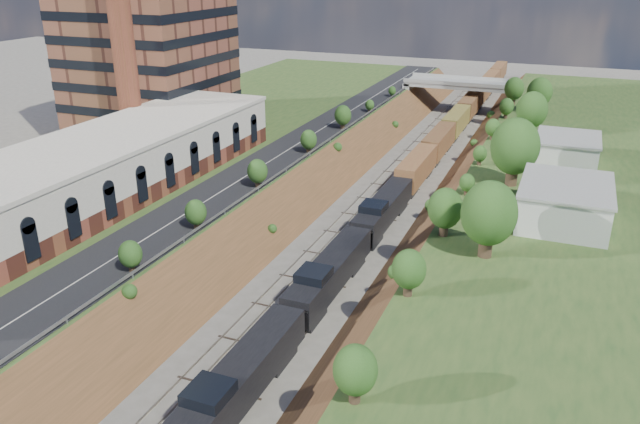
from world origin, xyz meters
TOP-DOWN VIEW (x-y plane):
  - platform_left at (-33.00, 60.00)m, footprint 44.00×180.00m
  - embankment_left at (-11.00, 60.00)m, footprint 10.00×180.00m
  - embankment_right at (11.00, 60.00)m, footprint 10.00×180.00m
  - rail_left_track at (-2.60, 60.00)m, footprint 1.58×180.00m
  - rail_right_track at (2.60, 60.00)m, footprint 1.58×180.00m
  - road at (-15.50, 60.00)m, footprint 8.00×180.00m
  - guardrail at (-11.40, 59.80)m, footprint 0.10×171.00m
  - commercial_building at (-28.00, 38.00)m, footprint 14.30×62.30m
  - smokestack at (-36.00, 56.00)m, footprint 3.20×3.20m
  - overpass at (0.00, 122.00)m, footprint 24.50×8.30m
  - white_building_near at (23.50, 52.00)m, footprint 9.00×12.00m
  - white_building_far at (23.00, 74.00)m, footprint 8.00×10.00m
  - tree_right_large at (17.00, 40.00)m, footprint 5.25×5.25m
  - tree_left_crest at (-11.80, 20.00)m, footprint 2.45×2.45m
  - freight_train at (2.60, 94.39)m, footprint 2.92×164.80m

SIDE VIEW (x-z plane):
  - embankment_left at x=-11.00m, z-range -5.00..5.00m
  - embankment_right at x=11.00m, z-range -5.00..5.00m
  - rail_left_track at x=-2.60m, z-range 0.00..0.18m
  - rail_right_track at x=2.60m, z-range 0.00..0.18m
  - platform_left at x=-33.00m, z-range 0.00..5.00m
  - freight_train at x=2.60m, z-range 0.27..4.82m
  - overpass at x=0.00m, z-range 1.22..8.62m
  - road at x=-15.50m, z-range 5.00..5.10m
  - guardrail at x=-11.40m, z-range 5.20..5.90m
  - white_building_far at x=23.00m, z-range 5.00..8.60m
  - white_building_near at x=23.50m, z-range 5.00..9.00m
  - tree_left_crest at x=-11.80m, z-range 5.26..8.82m
  - commercial_building at x=-28.00m, z-range 5.01..12.01m
  - tree_right_large at x=17.00m, z-range 5.58..13.19m
  - smokestack at x=-36.00m, z-range 5.00..45.00m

